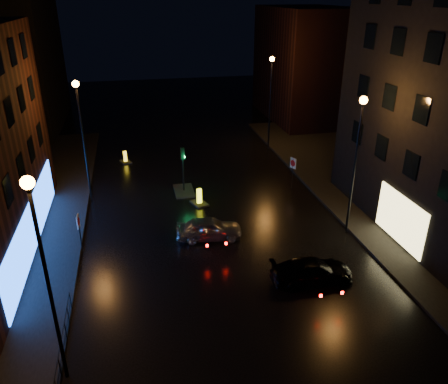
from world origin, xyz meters
The scene contains 16 objects.
ground centered at (0.00, 0.00, 0.00)m, with size 120.00×120.00×0.00m, color black.
pavement_right centered at (14.00, 8.00, 0.07)m, with size 12.00×44.00×0.15m, color black.
building_far_left centered at (-16.00, 35.00, 7.00)m, with size 8.00×16.00×14.00m, color black.
building_far_right centered at (15.00, 32.00, 6.00)m, with size 8.00×14.00×12.00m, color black.
street_lamp_lnear centered at (-7.80, -2.00, 5.56)m, with size 0.44×0.44×8.37m.
street_lamp_lfar centered at (-7.80, 14.00, 5.56)m, with size 0.44×0.44×8.37m.
street_lamp_rnear centered at (7.80, 6.00, 5.56)m, with size 0.44×0.44×8.37m.
street_lamp_rfar centered at (7.80, 22.00, 5.56)m, with size 0.44×0.44×8.37m.
traffic_signal centered at (-1.20, 14.00, 0.50)m, with size 1.40×2.40×3.45m.
guard_railing centered at (-8.00, -1.00, 0.74)m, with size 0.05×6.04×1.00m.
silver_hatchback centered at (-0.58, 7.04, 0.66)m, with size 1.56×3.89×1.32m, color #B3B7BB.
dark_sedan centered at (3.76, 1.73, 0.61)m, with size 1.71×4.21×1.22m, color black.
bollard_near centered at (-0.42, 11.68, 0.25)m, with size 1.27×1.54×1.16m.
bollard_far centered at (-5.37, 21.09, 0.22)m, with size 1.10×1.34×1.01m.
road_sign_left centered at (-7.90, 7.09, 1.75)m, with size 0.11×0.57×2.33m.
road_sign_right centered at (6.77, 12.88, 1.82)m, with size 0.28×0.56×2.42m.
Camera 1 is at (-4.47, -15.28, 13.51)m, focal length 35.00 mm.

